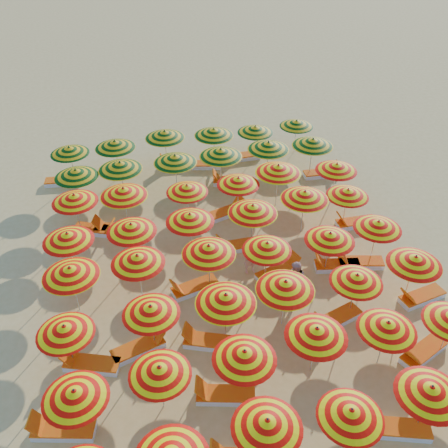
{
  "coord_description": "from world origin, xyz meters",
  "views": [
    {
      "loc": [
        -3.6,
        -14.05,
        12.83
      ],
      "look_at": [
        0.0,
        0.5,
        1.6
      ],
      "focal_mm": 40.0,
      "sensor_mm": 36.0,
      "label": 1
    }
  ],
  "objects_px": {
    "umbrella_28": "(305,195)",
    "umbrella_46": "(255,129)",
    "umbrella_22": "(330,237)",
    "umbrella_24": "(68,237)",
    "umbrella_15": "(285,285)",
    "lounger_24": "(205,165)",
    "umbrella_18": "(70,272)",
    "lounger_3": "(62,430)",
    "umbrella_30": "(74,198)",
    "umbrella_6": "(75,394)",
    "umbrella_32": "(187,189)",
    "umbrella_42": "(69,150)",
    "lounger_15": "(237,246)",
    "umbrella_29": "(348,193)",
    "umbrella_4": "(431,391)",
    "lounger_23": "(177,164)",
    "lounger_18": "(114,229)",
    "beachgoer_a": "(251,256)",
    "umbrella_34": "(278,169)",
    "umbrella_26": "(190,218)",
    "umbrella_10": "(388,326)",
    "umbrella_20": "(209,249)",
    "lounger_8": "(209,342)",
    "umbrella_45": "(214,132)",
    "umbrella_35": "(337,167)",
    "umbrella_33": "(238,181)",
    "lounger_12": "(278,271)",
    "umbrella_40": "(268,146)",
    "umbrella_3": "(351,413)",
    "umbrella_8": "(245,355)",
    "umbrella_12": "(65,330)",
    "umbrella_23": "(378,225)",
    "lounger_7": "(140,348)",
    "lounger_17": "(96,230)",
    "umbrella_9": "(317,332)",
    "umbrella_19": "(138,259)",
    "lounger_4": "(224,395)",
    "umbrella_38": "(175,159)",
    "umbrella_21": "(267,246)",
    "umbrella_37": "(120,166)",
    "lounger_22": "(64,181)",
    "umbrella_27": "(253,209)",
    "umbrella_16": "(357,278)",
    "lounger_25": "(242,156)",
    "umbrella_31": "(124,192)",
    "umbrella_39": "(221,153)",
    "lounger_9": "(337,318)",
    "umbrella_43": "(115,144)",
    "umbrella_44": "(165,134)",
    "umbrella_17": "(415,260)",
    "lounger_6": "(91,364)",
    "lounger_5": "(422,353)",
    "lounger_14": "(359,262)",
    "lounger_21": "(322,173)",
    "umbrella_13": "(151,310)"
  },
  "relations": [
    {
      "from": "umbrella_9",
      "to": "lounger_3",
      "type": "height_order",
      "value": "umbrella_9"
    },
    {
      "from": "umbrella_10",
      "to": "umbrella_20",
      "type": "relative_size",
      "value": 0.8
    },
    {
      "from": "umbrella_37",
      "to": "lounger_22",
      "type": "distance_m",
      "value": 3.8
    },
    {
      "from": "umbrella_35",
      "to": "umbrella_42",
      "type": "relative_size",
      "value": 1.01
    },
    {
      "from": "umbrella_13",
      "to": "lounger_21",
      "type": "bearing_deg",
      "value": 42.38
    },
    {
      "from": "umbrella_37",
      "to": "umbrella_39",
      "type": "relative_size",
      "value": 1.1
    },
    {
      "from": "umbrella_43",
      "to": "umbrella_44",
      "type": "distance_m",
      "value": 2.45
    },
    {
      "from": "umbrella_26",
      "to": "umbrella_40",
      "type": "distance_m",
      "value": 6.5
    },
    {
      "from": "umbrella_4",
      "to": "umbrella_37",
      "type": "xyz_separation_m",
      "value": [
        -6.88,
        13.3,
        0.11
      ]
    },
    {
      "from": "umbrella_33",
      "to": "lounger_12",
      "type": "height_order",
      "value": "umbrella_33"
    },
    {
      "from": "lounger_8",
      "to": "lounger_21",
      "type": "xyz_separation_m",
      "value": [
        7.66,
        8.92,
        0.0
      ]
    },
    {
      "from": "umbrella_28",
      "to": "umbrella_46",
      "type": "relative_size",
      "value": 1.06
    },
    {
      "from": "umbrella_42",
      "to": "lounger_15",
      "type": "xyz_separation_m",
      "value": [
        6.28,
        -6.85,
        -1.52
      ]
    },
    {
      "from": "umbrella_31",
      "to": "lounger_23",
      "type": "relative_size",
      "value": 1.4
    },
    {
      "from": "lounger_8",
      "to": "umbrella_45",
      "type": "bearing_deg",
      "value": -81.47
    },
    {
      "from": "umbrella_10",
      "to": "umbrella_3",
      "type": "bearing_deg",
      "value": -134.19
    },
    {
      "from": "umbrella_18",
      "to": "lounger_3",
      "type": "distance_m",
      "value": 4.93
    },
    {
      "from": "umbrella_4",
      "to": "umbrella_38",
      "type": "bearing_deg",
      "value": 108.5
    },
    {
      "from": "lounger_5",
      "to": "umbrella_45",
      "type": "bearing_deg",
      "value": -96.98
    },
    {
      "from": "lounger_14",
      "to": "lounger_25",
      "type": "bearing_deg",
      "value": -62.3
    },
    {
      "from": "lounger_12",
      "to": "lounger_25",
      "type": "bearing_deg",
      "value": 65.44
    },
    {
      "from": "lounger_7",
      "to": "lounger_15",
      "type": "height_order",
      "value": "same"
    },
    {
      "from": "umbrella_29",
      "to": "umbrella_32",
      "type": "distance_m",
      "value": 6.6
    },
    {
      "from": "umbrella_19",
      "to": "umbrella_23",
      "type": "height_order",
      "value": "umbrella_19"
    },
    {
      "from": "umbrella_18",
      "to": "umbrella_23",
      "type": "bearing_deg",
      "value": 0.06
    },
    {
      "from": "umbrella_4",
      "to": "lounger_23",
      "type": "relative_size",
      "value": 1.18
    },
    {
      "from": "umbrella_15",
      "to": "lounger_24",
      "type": "xyz_separation_m",
      "value": [
        -0.3,
        10.83,
        -1.64
      ]
    },
    {
      "from": "lounger_18",
      "to": "beachgoer_a",
      "type": "relative_size",
      "value": 1.22
    },
    {
      "from": "umbrella_32",
      "to": "lounger_17",
      "type": "relative_size",
      "value": 1.1
    },
    {
      "from": "umbrella_8",
      "to": "umbrella_12",
      "type": "xyz_separation_m",
      "value": [
        -4.84,
        2.21,
        -0.09
      ]
    },
    {
      "from": "umbrella_6",
      "to": "umbrella_16",
      "type": "bearing_deg",
      "value": 14.09
    },
    {
      "from": "umbrella_40",
      "to": "lounger_9",
      "type": "bearing_deg",
      "value": -93.11
    },
    {
      "from": "umbrella_17",
      "to": "lounger_8",
      "type": "bearing_deg",
      "value": -176.79
    },
    {
      "from": "lounger_6",
      "to": "lounger_8",
      "type": "distance_m",
      "value": 3.74
    },
    {
      "from": "umbrella_6",
      "to": "umbrella_32",
      "type": "relative_size",
      "value": 0.93
    },
    {
      "from": "umbrella_10",
      "to": "umbrella_16",
      "type": "xyz_separation_m",
      "value": [
        0.04,
        2.11,
        -0.02
      ]
    },
    {
      "from": "umbrella_34",
      "to": "umbrella_26",
      "type": "bearing_deg",
      "value": -150.72
    },
    {
      "from": "umbrella_24",
      "to": "umbrella_29",
      "type": "distance_m",
      "value": 11.1
    },
    {
      "from": "lounger_7",
      "to": "lounger_17",
      "type": "bearing_deg",
      "value": 82.99
    },
    {
      "from": "umbrella_3",
      "to": "umbrella_22",
      "type": "distance_m",
      "value": 7.0
    },
    {
      "from": "umbrella_6",
      "to": "umbrella_34",
      "type": "height_order",
      "value": "umbrella_34"
    },
    {
      "from": "umbrella_22",
      "to": "umbrella_24",
      "type": "bearing_deg",
      "value": 166.34
    },
    {
      "from": "umbrella_9",
      "to": "umbrella_21",
      "type": "relative_size",
      "value": 1.27
    },
    {
      "from": "lounger_22",
      "to": "umbrella_8",
      "type": "bearing_deg",
      "value": -61.34
    },
    {
      "from": "umbrella_30",
      "to": "lounger_24",
      "type": "distance_m",
      "value": 7.54
    },
    {
      "from": "umbrella_6",
      "to": "umbrella_27",
      "type": "relative_size",
      "value": 0.74
    },
    {
      "from": "umbrella_21",
      "to": "umbrella_22",
      "type": "height_order",
      "value": "umbrella_22"
    },
    {
      "from": "umbrella_21",
      "to": "umbrella_27",
      "type": "xyz_separation_m",
      "value": [
        0.1,
        2.1,
        0.16
      ]
    },
    {
      "from": "lounger_3",
      "to": "lounger_7",
      "type": "relative_size",
      "value": 1.0
    },
    {
      "from": "lounger_4",
      "to": "lounger_18",
      "type": "bearing_deg",
      "value": -58.68
    }
  ]
}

